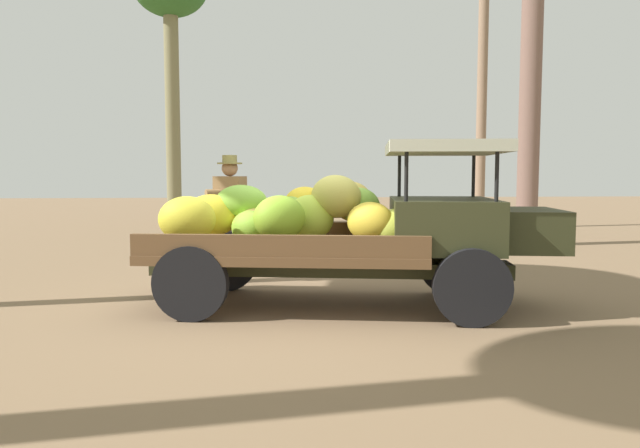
% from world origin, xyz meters
% --- Properties ---
extents(ground_plane, '(60.00, 60.00, 0.00)m').
position_xyz_m(ground_plane, '(0.00, 0.00, 0.00)').
color(ground_plane, '#84674A').
extents(truck, '(4.61, 2.29, 1.82)m').
position_xyz_m(truck, '(0.61, -0.19, 0.90)').
color(truck, '#33351D').
rests_on(truck, ground).
extents(farmer, '(0.56, 0.53, 1.74)m').
position_xyz_m(farmer, '(-0.90, 1.44, 0.99)').
color(farmer, '#3B4B51').
rests_on(farmer, ground).
extents(forest_tree_4, '(2.11, 2.11, 7.61)m').
position_xyz_m(forest_tree_4, '(-3.22, 10.82, 6.31)').
color(forest_tree_4, '#7D7752').
rests_on(forest_tree_4, ground).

